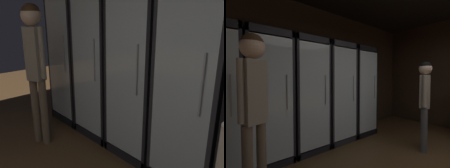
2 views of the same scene
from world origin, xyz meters
The scene contains 5 objects.
cooler_far_left centered at (-2.13, 2.69, 0.98)m, with size 0.64×0.70×1.99m.
cooler_left centered at (-1.46, 2.69, 0.98)m, with size 0.64×0.70×1.99m.
cooler_center centered at (-0.79, 2.69, 0.98)m, with size 0.64×0.70×1.99m.
cooler_right centered at (-0.13, 2.69, 0.98)m, with size 0.64×0.70×1.99m.
shopper_near centered at (-1.78, 1.80, 1.14)m, with size 0.28×0.23×1.73m.
Camera 1 is at (0.87, 0.63, 1.62)m, focal length 37.69 mm.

